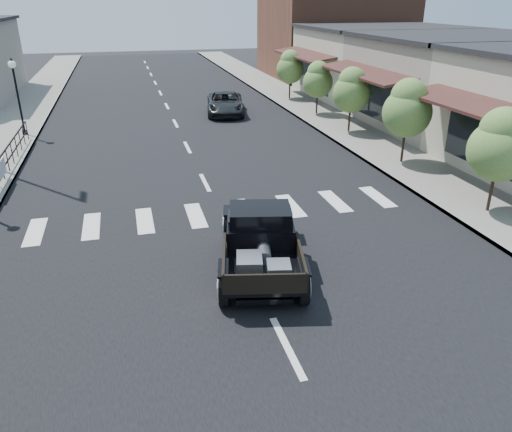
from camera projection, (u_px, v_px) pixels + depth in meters
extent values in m
plane|color=black|center=(250.00, 274.00, 12.61)|extent=(120.00, 120.00, 0.00)
cube|color=black|center=(180.00, 132.00, 25.89)|extent=(14.00, 80.00, 0.02)
cube|color=gray|center=(2.00, 142.00, 23.88)|extent=(3.00, 80.00, 0.15)
cube|color=gray|center=(332.00, 122.00, 27.85)|extent=(3.00, 80.00, 0.15)
cube|color=gray|center=(462.00, 83.00, 26.72)|extent=(10.00, 9.00, 4.50)
cube|color=#BCB59F|center=(382.00, 63.00, 34.69)|extent=(10.00, 9.00, 4.50)
cube|color=brown|center=(333.00, 35.00, 43.16)|extent=(11.00, 10.00, 7.00)
imported|color=black|center=(225.00, 104.00, 29.69)|extent=(2.85, 4.87, 1.27)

